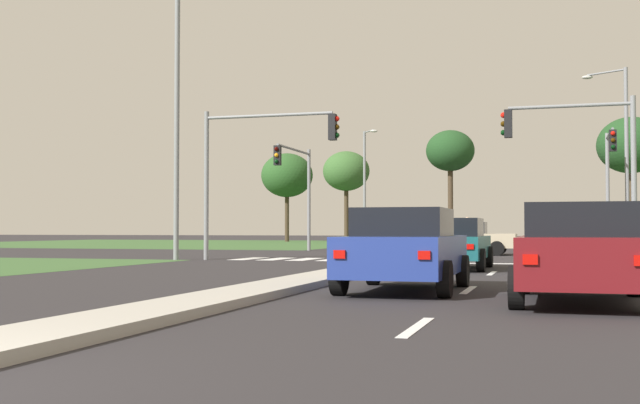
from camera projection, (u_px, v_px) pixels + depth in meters
ground_plane at (432, 256)px, 34.34m from camera, size 200.00×200.00×0.00m
grass_verge_far_left at (165, 243)px, 65.03m from camera, size 35.00×35.00×0.01m
median_island_near at (294, 283)px, 16.13m from camera, size 1.20×22.00×0.14m
median_island_far at (482, 244)px, 58.31m from camera, size 1.20×36.00×0.14m
lane_dash_near at (417, 327)px, 9.46m from camera, size 0.14×2.00×0.01m
lane_dash_second at (469, 290)px, 15.21m from camera, size 0.14×2.00×0.01m
lane_dash_third at (492, 273)px, 20.97m from camera, size 0.14×2.00×0.01m
stop_bar_near at (514, 264)px, 26.56m from camera, size 6.40×0.50×0.01m
crosswalk_bar_near at (249, 259)px, 31.16m from camera, size 0.70×2.80×0.01m
crosswalk_bar_second at (277, 259)px, 30.84m from camera, size 0.70×2.80×0.01m
crosswalk_bar_third at (305, 259)px, 30.51m from camera, size 0.70×2.80×0.01m
crosswalk_bar_fourth at (334, 260)px, 30.19m from camera, size 0.70×2.80×0.01m
crosswalk_bar_fifth at (363, 260)px, 29.86m from camera, size 0.70×2.80×0.01m
car_teal_near at (455, 243)px, 23.18m from camera, size 1.95×4.42×1.48m
car_white_second at (575, 244)px, 20.08m from camera, size 1.97×4.45×1.52m
car_maroon_third at (580, 252)px, 12.67m from camera, size 2.07×4.51×1.57m
car_blue_fourth at (405, 249)px, 15.06m from camera, size 2.08×4.37×1.56m
car_beige_fifth at (466, 238)px, 35.96m from camera, size 4.41×2.05×1.48m
car_grey_sixth at (412, 235)px, 43.11m from camera, size 2.04×4.23×1.61m
car_black_seventh at (430, 235)px, 49.52m from camera, size 2.01×4.55×1.49m
traffic_signal_far_right at (609, 169)px, 37.26m from camera, size 0.32×4.21×5.84m
traffic_signal_near_right at (583, 150)px, 26.44m from camera, size 4.34×0.32×5.54m
traffic_signal_near_left at (254, 155)px, 29.74m from camera, size 5.34×0.32×5.65m
traffic_signal_far_left at (297, 178)px, 41.00m from camera, size 0.32×5.45×5.46m
street_lamp_second at (180, 112)px, 30.04m from camera, size 2.17×0.74×10.10m
street_lamp_third at (623, 149)px, 39.80m from camera, size 2.16×1.35×9.25m
street_lamp_fourth at (365, 181)px, 59.74m from camera, size 1.45×1.78×8.54m
pedestrian_at_median at (467, 228)px, 47.60m from camera, size 0.34×0.34×1.75m
treeline_near at (287, 176)px, 73.29m from camera, size 4.76×4.76×8.14m
treeline_second at (346, 172)px, 68.84m from camera, size 4.05×4.05×7.89m
treeline_third at (450, 152)px, 64.88m from camera, size 3.94×3.94×9.23m
treeline_fourth at (631, 145)px, 63.85m from camera, size 5.33×5.33×10.16m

